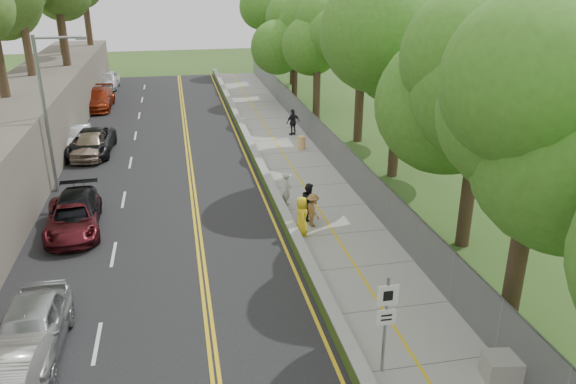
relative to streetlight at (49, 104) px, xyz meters
name	(u,v)px	position (x,y,z in m)	size (l,w,h in m)	color
ground	(321,318)	(10.46, -14.00, -4.64)	(140.00, 140.00, 0.00)	#33511E
road	(160,178)	(5.06, 1.00, -4.62)	(11.20, 66.00, 0.04)	black
sidewalk	(299,168)	(13.01, 1.00, -4.61)	(4.20, 66.00, 0.05)	gray
jersey_barrier	(260,166)	(10.71, 1.00, -4.34)	(0.42, 66.00, 0.60)	#8DDC36
chainlink_fence	(333,150)	(15.11, 1.00, -3.64)	(0.04, 66.00, 2.00)	slate
trees_fenceside	(377,45)	(17.46, 1.00, 2.36)	(7.00, 66.00, 14.00)	#488926
streetlight	(49,104)	(0.00, 0.00, 0.00)	(2.52, 0.22, 8.00)	gray
signpost	(386,315)	(11.51, -17.02, -2.68)	(0.62, 0.09, 3.10)	gray
construction_barrel	(301,143)	(14.00, 4.66, -4.17)	(0.51, 0.51, 0.84)	#FF8B00
concrete_block	(504,368)	(14.76, -18.00, -4.22)	(1.12, 0.84, 0.75)	gray
car_0	(30,331)	(1.46, -14.17, -3.78)	(1.94, 4.83, 1.65)	#A9AAAE
car_2	(73,218)	(1.40, -5.52, -3.93)	(2.24, 4.85, 1.35)	#51141B
car_3	(76,213)	(1.46, -5.00, -3.87)	(2.05, 5.03, 1.46)	black
car_4	(91,144)	(0.86, 5.75, -3.82)	(1.85, 4.59, 1.57)	tan
car_5	(79,137)	(-0.14, 7.71, -3.88)	(1.53, 4.39, 1.45)	silver
car_6	(92,142)	(0.83, 6.30, -3.86)	(2.47, 5.36, 1.49)	black
car_7	(98,99)	(-0.14, 19.15, -3.77)	(2.33, 5.73, 1.66)	maroon
car_8	(108,80)	(-0.14, 27.94, -3.77)	(1.95, 4.85, 1.65)	white
painter_0	(302,216)	(11.21, -7.76, -3.70)	(0.87, 0.56, 1.77)	yellow
painter_1	(287,190)	(11.21, -4.47, -3.73)	(0.63, 0.41, 1.72)	beige
painter_2	(309,201)	(11.91, -6.19, -3.70)	(0.86, 0.67, 1.77)	black
painter_3	(313,210)	(11.91, -6.95, -3.82)	(1.00, 0.57, 1.54)	olive
person_far	(293,122)	(14.16, 8.00, -3.67)	(1.08, 0.45, 1.85)	black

